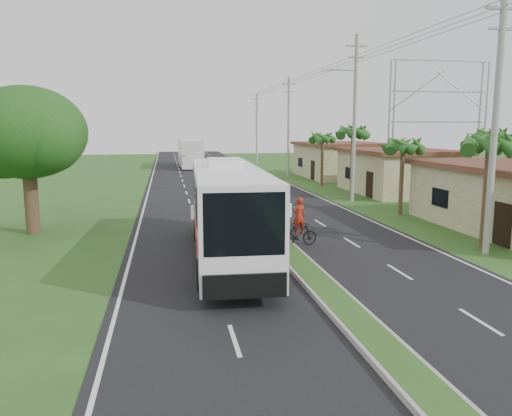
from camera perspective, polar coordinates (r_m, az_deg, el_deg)
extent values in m
plane|color=#304E1C|center=(18.60, 6.24, -7.87)|extent=(180.00, 180.00, 0.00)
cube|color=black|center=(37.78, -2.33, 0.90)|extent=(14.00, 160.00, 0.02)
cube|color=gray|center=(37.77, -2.33, 1.03)|extent=(1.20, 160.00, 0.17)
cube|color=#304E1C|center=(37.76, -2.33, 1.16)|extent=(0.95, 160.00, 0.02)
cube|color=silver|center=(37.47, -12.53, 0.60)|extent=(0.12, 160.00, 0.01)
cube|color=silver|center=(39.25, 7.41, 1.13)|extent=(0.12, 160.00, 0.01)
cube|color=tan|center=(43.62, 15.86, 3.87)|extent=(7.00, 10.00, 3.35)
cube|color=#4E241B|center=(43.50, 15.96, 6.27)|extent=(7.60, 10.60, 0.32)
cube|color=tan|center=(56.49, 9.64, 5.29)|extent=(8.00, 11.00, 3.50)
cube|color=#4E241B|center=(56.40, 9.69, 7.22)|extent=(8.60, 11.60, 0.32)
cylinder|color=#473321|center=(24.68, 24.76, 1.50)|extent=(0.26, 0.26, 5.00)
cylinder|color=#473321|center=(32.61, 16.29, 3.28)|extent=(0.26, 0.26, 4.60)
cylinder|color=#473321|center=(38.72, 10.91, 4.95)|extent=(0.26, 0.26, 5.40)
cylinder|color=#473321|center=(47.38, 7.56, 5.41)|extent=(0.26, 0.26, 4.80)
cylinder|color=#473321|center=(39.31, 25.01, 4.17)|extent=(0.26, 0.26, 5.20)
cylinder|color=#473321|center=(28.12, -24.32, 1.34)|extent=(0.70, 0.70, 4.00)
ellipsoid|color=#124415|center=(27.91, -24.75, 7.86)|extent=(6.00, 6.00, 4.68)
sphere|color=#124415|center=(29.06, -26.98, 6.73)|extent=(3.80, 3.80, 3.80)
sphere|color=#124415|center=(26.66, -22.73, 7.32)|extent=(3.40, 3.40, 3.40)
cylinder|color=gray|center=(23.40, 25.64, 8.44)|extent=(0.28, 0.28, 11.00)
cube|color=gray|center=(23.88, 26.47, 19.77)|extent=(1.60, 0.12, 0.12)
cube|color=gray|center=(23.73, 26.32, 17.88)|extent=(1.20, 0.10, 0.10)
cylinder|color=gray|center=(37.59, 11.19, 9.85)|extent=(0.28, 0.28, 12.00)
cube|color=gray|center=(38.03, 11.44, 17.71)|extent=(1.60, 0.12, 0.12)
cube|color=gray|center=(37.92, 11.40, 16.51)|extent=(1.20, 0.10, 0.10)
cube|color=gray|center=(37.39, 9.58, 15.28)|extent=(2.40, 0.10, 0.10)
cylinder|color=gray|center=(56.70, 3.74, 9.20)|extent=(0.28, 0.28, 11.00)
cube|color=gray|center=(56.90, 3.79, 13.94)|extent=(1.60, 0.12, 0.12)
cube|color=gray|center=(56.84, 3.78, 13.14)|extent=(1.20, 0.10, 0.10)
cylinder|color=gray|center=(76.26, 0.08, 9.01)|extent=(0.28, 0.28, 10.50)
cube|color=gray|center=(76.38, 0.09, 12.35)|extent=(1.60, 0.12, 0.12)
cube|color=gray|center=(76.34, 0.09, 11.75)|extent=(1.20, 0.10, 0.10)
cylinder|color=gray|center=(51.52, 15.43, 9.46)|extent=(0.18, 0.18, 12.00)
cylinder|color=gray|center=(56.54, 24.72, 8.90)|extent=(0.18, 0.18, 12.00)
cylinder|color=gray|center=(52.43, 14.95, 9.47)|extent=(0.18, 0.18, 12.00)
cylinder|color=gray|center=(57.37, 24.15, 8.93)|extent=(0.18, 0.18, 12.00)
cube|color=gray|center=(54.29, 20.02, 9.21)|extent=(10.00, 0.14, 0.14)
cube|color=gray|center=(54.41, 20.20, 12.37)|extent=(10.00, 0.14, 0.14)
cube|color=gray|center=(54.68, 20.38, 15.50)|extent=(10.00, 0.14, 0.14)
cube|color=white|center=(20.66, -3.27, -0.01)|extent=(3.19, 12.79, 3.33)
cube|color=black|center=(21.18, -3.43, 2.22)|extent=(3.13, 10.26, 1.33)
cube|color=black|center=(14.40, -1.34, -1.86)|extent=(2.38, 0.24, 1.87)
cube|color=red|center=(19.53, -2.97, -2.53)|extent=(2.93, 5.61, 0.58)
cube|color=yellow|center=(21.14, -3.32, -2.37)|extent=(2.83, 3.29, 0.26)
cube|color=white|center=(21.71, -3.58, 5.25)|extent=(1.59, 2.60, 0.30)
cylinder|color=black|center=(17.03, -6.21, -7.54)|extent=(0.39, 1.11, 1.10)
cylinder|color=black|center=(17.25, 1.82, -7.27)|extent=(0.39, 1.11, 1.10)
cylinder|color=black|center=(24.22, -6.69, -2.53)|extent=(0.39, 1.11, 1.10)
cylinder|color=black|center=(24.37, -1.06, -2.39)|extent=(0.39, 1.11, 1.10)
cube|color=white|center=(70.92, -7.56, 6.29)|extent=(3.03, 13.12, 3.64)
cube|color=black|center=(71.45, -7.60, 7.19)|extent=(3.03, 9.71, 1.24)
cube|color=orange|center=(69.83, -7.49, 5.68)|extent=(2.98, 6.29, 0.40)
cylinder|color=black|center=(65.56, -8.33, 4.78)|extent=(0.36, 1.10, 1.09)
cylinder|color=black|center=(65.72, -6.14, 4.84)|extent=(0.36, 1.10, 1.09)
cylinder|color=black|center=(75.76, -8.71, 5.35)|extent=(0.36, 1.10, 1.09)
cylinder|color=black|center=(75.90, -6.81, 5.40)|extent=(0.36, 1.10, 1.09)
imported|color=black|center=(23.14, 4.91, -3.06)|extent=(1.88, 0.81, 1.09)
imported|color=maroon|center=(22.97, 4.94, -0.93)|extent=(0.70, 0.52, 1.74)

